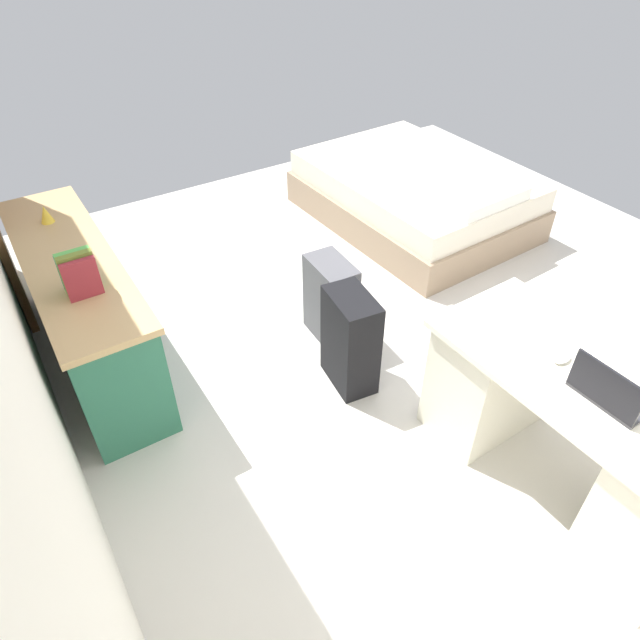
% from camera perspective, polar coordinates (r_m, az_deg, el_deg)
% --- Properties ---
extents(ground_plane, '(5.63, 5.63, 0.00)m').
position_cam_1_polar(ground_plane, '(3.85, 7.78, -1.20)').
color(ground_plane, beige).
extents(desk, '(1.45, 0.69, 0.73)m').
position_cam_1_polar(desk, '(2.97, 24.01, -10.30)').
color(desk, silver).
rests_on(desk, ground_plane).
extents(credenza, '(1.80, 0.48, 0.76)m').
position_cam_1_polar(credenza, '(3.69, -22.85, 1.05)').
color(credenza, '#28664C').
rests_on(credenza, ground_plane).
extents(bed, '(1.95, 1.47, 0.58)m').
position_cam_1_polar(bed, '(5.04, 9.59, 12.42)').
color(bed, gray).
rests_on(bed, ground_plane).
extents(suitcase_black, '(0.39, 0.27, 0.63)m').
position_cam_1_polar(suitcase_black, '(3.28, 3.11, -2.13)').
color(suitcase_black, black).
rests_on(suitcase_black, ground_plane).
extents(suitcase_spare_grey, '(0.37, 0.24, 0.57)m').
position_cam_1_polar(suitcase_spare_grey, '(3.63, 1.09, 2.05)').
color(suitcase_spare_grey, '#4C4C51').
rests_on(suitcase_spare_grey, ground_plane).
extents(laptop, '(0.31, 0.23, 0.21)m').
position_cam_1_polar(laptop, '(2.64, 27.45, -6.48)').
color(laptop, '#333338').
rests_on(laptop, desk).
extents(computer_mouse, '(0.06, 0.10, 0.03)m').
position_cam_1_polar(computer_mouse, '(2.77, 23.44, -3.58)').
color(computer_mouse, white).
rests_on(computer_mouse, desk).
extents(book_row, '(0.16, 0.17, 0.23)m').
position_cam_1_polar(book_row, '(3.09, -23.36, 4.42)').
color(book_row, maroon).
rests_on(book_row, credenza).
extents(figurine_small, '(0.08, 0.08, 0.11)m').
position_cam_1_polar(figurine_small, '(3.86, -26.16, 9.67)').
color(figurine_small, gold).
rests_on(figurine_small, credenza).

